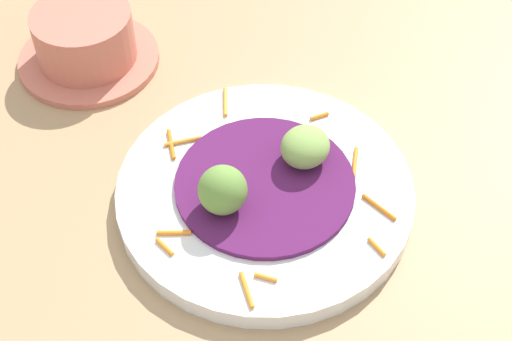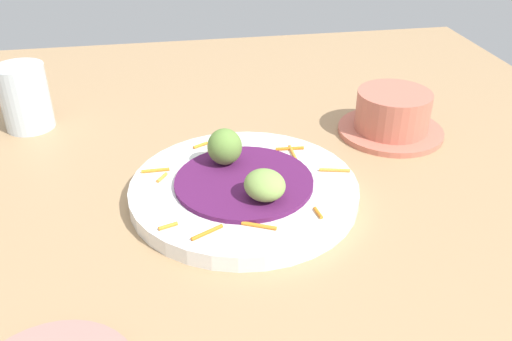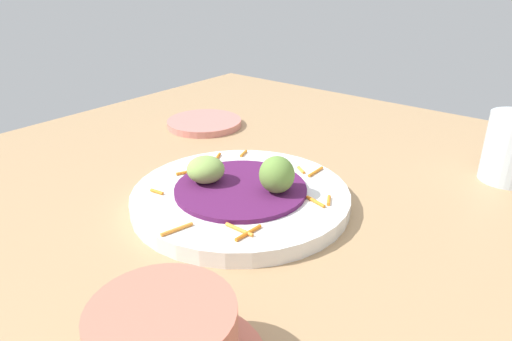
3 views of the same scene
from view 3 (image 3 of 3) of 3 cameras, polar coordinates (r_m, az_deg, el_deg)
name	(u,v)px [view 3 (image 3 of 3)]	position (r cm, az deg, el deg)	size (l,w,h in cm)	color
table_surface	(274,230)	(53.78, 2.21, -7.39)	(110.00, 110.00, 2.00)	tan
main_plate	(241,197)	(56.69, -1.89, -3.34)	(26.52, 26.52, 1.88)	white
cabbage_bed	(241,189)	(56.13, -1.91, -2.23)	(16.05, 16.05, 0.56)	#51194C
carrot_garnish	(245,191)	(55.76, -1.36, -2.51)	(24.62, 20.35, 0.40)	orange
guac_scoop_left	(206,170)	(56.80, -6.23, 0.12)	(4.66, 4.30, 3.30)	#84A851
guac_scoop_center	(277,175)	(53.87, 2.59, -0.51)	(4.15, 4.21, 4.41)	olive
side_plate_small	(204,123)	(84.56, -6.39, 5.86)	(13.36, 13.36, 1.17)	tan
water_glass	(511,148)	(70.21, 28.97, 2.45)	(6.81, 6.81, 9.36)	silver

